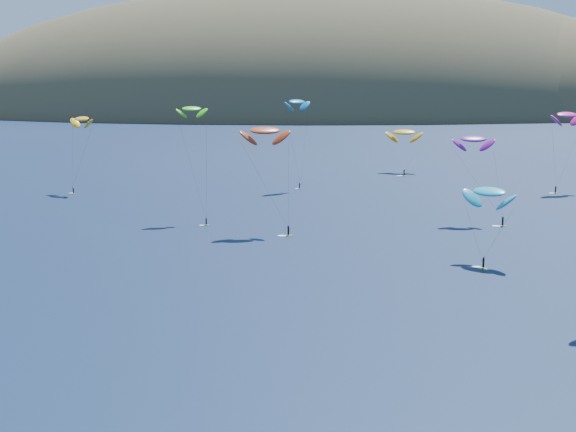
# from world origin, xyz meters

# --- Properties ---
(island) EXTENTS (730.00, 300.00, 210.00)m
(island) POSITION_xyz_m (39.40, 562.36, -10.74)
(island) COLOR #3D3526
(island) RESTS_ON ground
(kitesurfer_1) EXTENTS (8.97, 10.33, 22.31)m
(kitesurfer_1) POSITION_xyz_m (-48.66, 164.69, 19.94)
(kitesurfer_1) COLOR #A4C415
(kitesurfer_1) RESTS_ON ground
(kitesurfer_3) EXTENTS (8.42, 12.93, 26.77)m
(kitesurfer_3) POSITION_xyz_m (-12.92, 126.13, 24.79)
(kitesurfer_3) COLOR #A4C415
(kitesurfer_3) RESTS_ON ground
(kitesurfer_4) EXTENTS (8.80, 8.20, 26.68)m
(kitesurfer_4) POSITION_xyz_m (10.59, 171.81, 24.34)
(kitesurfer_4) COLOR #A4C415
(kitesurfer_4) RESTS_ON ground
(kitesurfer_5) EXTENTS (10.34, 11.40, 15.30)m
(kitesurfer_5) POSITION_xyz_m (45.27, 85.06, 12.53)
(kitesurfer_5) COLOR #A4C415
(kitesurfer_5) RESTS_ON ground
(kitesurfer_6) EXTENTS (10.97, 9.43, 20.90)m
(kitesurfer_6) POSITION_xyz_m (50.23, 123.16, 18.34)
(kitesurfer_6) COLOR #A4C415
(kitesurfer_6) RESTS_ON ground
(kitesurfer_8) EXTENTS (11.16, 9.69, 23.90)m
(kitesurfer_8) POSITION_xyz_m (85.11, 167.67, 21.04)
(kitesurfer_8) COLOR #A4C415
(kitesurfer_8) RESTS_ON ground
(kitesurfer_9) EXTENTS (11.25, 10.00, 23.91)m
(kitesurfer_9) POSITION_xyz_m (4.30, 111.93, 21.08)
(kitesurfer_9) COLOR #A4C415
(kitesurfer_9) RESTS_ON ground
(kitesurfer_11) EXTENTS (12.22, 15.49, 16.11)m
(kitesurfer_11) POSITION_xyz_m (45.44, 207.35, 12.91)
(kitesurfer_11) COLOR #A4C415
(kitesurfer_11) RESTS_ON ground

